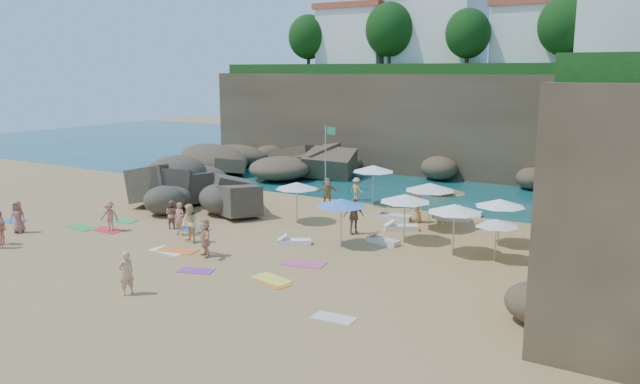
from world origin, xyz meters
The scene contains 50 objects.
ground centered at (0.00, 0.00, 0.00)m, with size 120.00×120.00×0.00m, color tan.
seawater centered at (0.00, 30.00, 0.00)m, with size 120.00×120.00×0.00m, color #0C4751.
cliff_back centered at (2.00, 25.00, 4.00)m, with size 44.00×8.00×8.00m, color brown.
rock_promontory centered at (-11.00, 16.00, 0.00)m, with size 12.00×7.00×2.00m, color brown, non-canonical shape.
clifftop_buildings centered at (2.96, 25.79, 11.24)m, with size 28.48×9.48×7.00m.
clifftop_trees centered at (4.78, 19.52, 11.26)m, with size 35.60×23.82×4.40m.
marina_masts centered at (-16.50, 30.00, 3.00)m, with size 3.10×0.10×6.00m.
rock_outcrop centered at (-6.46, 3.23, 0.00)m, with size 7.15×5.36×2.86m, color brown, non-canonical shape.
flag_pole centered at (-3.41, 12.89, 2.88)m, with size 0.88×0.14×4.52m.
parasol_0 centered at (6.18, 8.49, 1.79)m, with size 2.06×2.06×1.95m.
parasol_1 centered at (1.65, 9.97, 2.28)m, with size 2.63×2.63×2.49m.
parasol_2 centered at (10.96, 4.89, 2.07)m, with size 2.39×2.39×2.26m.
parasol_4 centered at (9.63, 2.22, 2.16)m, with size 2.49×2.49×2.35m.
parasol_5 centered at (6.98, 5.93, 2.29)m, with size 2.64×2.64×2.50m.
parasol_6 centered at (7.43, 6.85, 2.03)m, with size 2.33×2.33×2.21m.
parasol_7 centered at (6.91, 7.43, 1.85)m, with size 2.14×2.14×2.02m.
parasol_8 centered at (11.54, 2.26, 1.73)m, with size 2.00×2.00×1.89m.
parasol_9 centered at (0.12, 3.62, 2.07)m, with size 2.38×2.38×2.25m.
parasol_10 centered at (4.52, 0.82, 2.12)m, with size 2.44×2.44×2.31m.
parasol_11 centered at (6.83, 3.06, 2.18)m, with size 2.52×2.52×2.38m.
lounger_0 centered at (5.83, 4.95, 0.14)m, with size 1.76×0.59×0.27m, color white.
lounger_1 centered at (7.67, 10.04, 0.14)m, with size 1.77×0.59×0.28m, color white.
lounger_2 centered at (7.41, 8.50, 0.15)m, with size 1.97×0.66×0.31m, color white.
lounger_3 centered at (4.50, 6.91, 0.16)m, with size 1.99×0.66×0.31m, color silver.
lounger_4 centered at (6.14, 2.12, 0.13)m, with size 1.68×0.56×0.26m, color silver.
lounger_5 centered at (2.51, -0.23, 0.12)m, with size 1.60×0.53×0.25m, color white.
towel_0 centered at (-13.70, -4.67, 0.02)m, with size 1.71×0.85×0.03m, color blue.
towel_2 centered at (-1.58, -4.01, 0.02)m, with size 1.88×0.94×0.03m, color orange.
towel_3 centered at (-9.08, -3.49, 0.02)m, with size 1.78×0.89×0.03m, color green.
towel_5 centered at (-1.86, -4.23, 0.02)m, with size 1.84×0.92×0.03m, color white.
towel_6 centered at (1.23, -5.78, 0.01)m, with size 1.46×0.73×0.03m, color purple.
towel_7 centered at (-7.44, -3.13, 0.02)m, with size 1.74×0.87×0.03m, color red.
towel_8 centered at (-3.68, -0.66, 0.02)m, with size 1.80×0.90×0.03m, color blue.
towel_9 centered at (4.59, -2.61, 0.02)m, with size 1.85×0.92×0.03m, color #CC4F77.
towel_10 centered at (4.85, -5.29, 0.01)m, with size 1.58×0.79×0.03m, color orange.
towel_11 centered at (-8.45, -1.34, 0.02)m, with size 1.79×0.89×0.03m, color green.
towel_12 centered at (4.59, -5.00, 0.01)m, with size 1.69×0.84×0.03m, color #F1FF43.
towel_13 centered at (8.74, -7.16, 0.01)m, with size 1.47×0.74×0.03m, color silver.
person_stand_1 centered at (-4.79, -1.04, 0.76)m, with size 0.74×0.58×1.53m, color #AD6C56.
person_stand_2 centered at (0.18, 10.53, 0.74)m, with size 0.96×0.40×1.49m, color tan.
person_stand_3 centered at (4.03, 3.00, 0.94)m, with size 1.10×0.46×1.88m, color #8D6246.
person_stand_4 centered at (5.80, 7.00, 0.86)m, with size 0.84×0.46×1.73m, color tan.
person_stand_5 centered at (-0.79, 8.46, 0.84)m, with size 1.56×0.45×1.69m, color #A78753.
person_stand_6 centered at (0.92, -9.22, 0.85)m, with size 0.62×0.41×1.69m, color tan.
person_lie_0 centered at (-7.16, -3.16, 0.21)m, with size 1.02×1.58×0.42m, color #C17260.
person_lie_1 centered at (-9.62, -7.64, 0.20)m, with size 0.97×1.65×0.40m, color #F9A48D.
person_lie_2 centered at (-10.94, -5.85, 0.22)m, with size 0.80×1.65×0.44m, color #9C5D4E.
person_lie_3 centered at (0.15, -3.98, 0.23)m, with size 1.62×1.75×0.47m, color #E4A977.
person_lie_4 centered at (-3.43, -1.87, 0.20)m, with size 0.61×1.67×0.40m, color tan.
person_lie_5 centered at (-1.98, -2.67, 0.36)m, with size 0.92×1.89×0.72m, color #F6D08C.
Camera 1 is at (18.75, -24.52, 8.35)m, focal length 35.00 mm.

